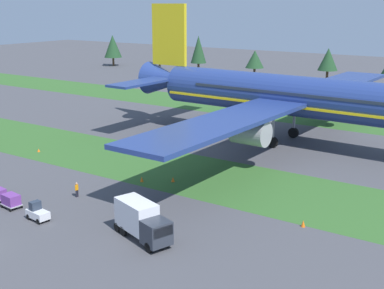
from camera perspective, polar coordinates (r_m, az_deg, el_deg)
grass_strip_near at (r=71.56m, az=-3.12°, el=-2.49°), size 320.00×15.17×0.01m
grass_strip_far at (r=107.29m, az=10.63°, el=3.24°), size 320.00×15.17×0.01m
airliner at (r=82.82m, az=11.51°, el=5.14°), size 60.12×73.86×21.50m
baggage_tug at (r=56.65m, az=-16.42°, el=-7.10°), size 2.74×1.61×1.97m
cargo_dolly_lead at (r=60.68m, az=-19.03°, el=-5.71°), size 2.37×1.76×1.55m
catering_truck at (r=49.96m, az=-5.46°, el=-8.17°), size 7.33×4.39×3.58m
ground_crew_marshaller at (r=61.99m, az=-12.39°, el=-4.75°), size 0.36×0.56×1.74m
taxiway_marker_0 at (r=65.79m, az=-2.07°, el=-3.80°), size 0.44×0.44×0.63m
taxiway_marker_1 at (r=82.11m, az=-16.29°, el=-0.60°), size 0.44×0.44×0.46m
taxiway_marker_2 at (r=66.06m, az=-5.47°, el=-3.76°), size 0.44×0.44×0.67m
taxiway_marker_3 at (r=54.16m, az=11.96°, el=-8.39°), size 0.44×0.44×0.69m
distant_tree_line at (r=149.70m, az=13.57°, el=9.06°), size 175.99×8.90×11.72m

